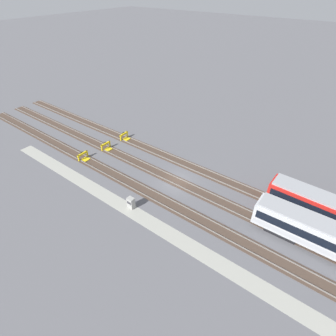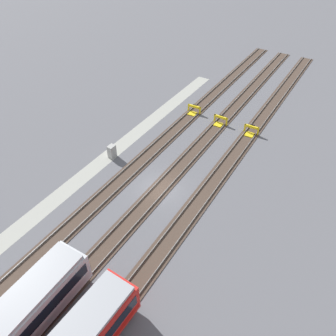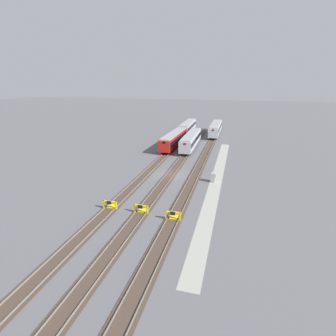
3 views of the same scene
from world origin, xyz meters
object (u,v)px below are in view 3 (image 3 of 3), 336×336
object	(u,v)px
subway_car_front_row_leftmost	(191,140)
bumper_stop_nearest_track	(173,215)
subway_car_front_row_right_inner	(174,139)
electrical_cabinet	(213,177)
subway_car_front_row_centre	(215,128)
bumper_stop_near_inner_track	(142,209)
bumper_stop_middle_track	(111,205)
subway_car_front_row_left_inner	(188,127)

from	to	relation	value
subway_car_front_row_leftmost	bumper_stop_nearest_track	size ratio (longest dim) A/B	8.98
subway_car_front_row_right_inner	electrical_cabinet	size ratio (longest dim) A/B	11.29
subway_car_front_row_centre	electrical_cabinet	bearing A→B (deg)	-175.25
subway_car_front_row_centre	bumper_stop_nearest_track	distance (m)	55.58
bumper_stop_nearest_track	electrical_cabinet	distance (m)	14.46
subway_car_front_row_centre	bumper_stop_near_inner_track	bearing A→B (deg)	175.33
subway_car_front_row_right_inner	bumper_stop_near_inner_track	bearing A→B (deg)	-172.98
subway_car_front_row_leftmost	bumper_stop_middle_track	xyz separation A→B (m)	(-36.02, 4.50, -1.53)
bumper_stop_nearest_track	bumper_stop_middle_track	world-z (taller)	same
subway_car_front_row_right_inner	bumper_stop_nearest_track	xyz separation A→B (m)	(-36.71, -8.88, -1.53)
bumper_stop_nearest_track	subway_car_front_row_left_inner	bearing A→B (deg)	9.11
subway_car_front_row_left_inner	subway_car_front_row_centre	xyz separation A→B (m)	(-0.13, -8.98, 0.00)
subway_car_front_row_centre	subway_car_front_row_leftmost	bearing A→B (deg)	166.67
subway_car_front_row_leftmost	bumper_stop_near_inner_track	xyz separation A→B (m)	(-36.06, 0.02, -1.53)
subway_car_front_row_left_inner	bumper_stop_middle_track	world-z (taller)	subway_car_front_row_left_inner
subway_car_front_row_left_inner	electrical_cabinet	bearing A→B (deg)	-163.38
bumper_stop_nearest_track	bumper_stop_middle_track	xyz separation A→B (m)	(0.68, 8.91, 0.00)
subway_car_front_row_right_inner	bumper_stop_near_inner_track	size ratio (longest dim) A/B	9.01
bumper_stop_near_inner_track	electrical_cabinet	xyz separation A→B (m)	(13.38, -7.94, 0.29)
subway_car_front_row_leftmost	subway_car_front_row_left_inner	world-z (taller)	same
bumper_stop_near_inner_track	electrical_cabinet	world-z (taller)	electrical_cabinet
bumper_stop_nearest_track	bumper_stop_near_inner_track	bearing A→B (deg)	81.73
subway_car_front_row_leftmost	bumper_stop_middle_track	bearing A→B (deg)	172.89
subway_car_front_row_leftmost	electrical_cabinet	world-z (taller)	subway_car_front_row_leftmost
subway_car_front_row_leftmost	subway_car_front_row_right_inner	size ratio (longest dim) A/B	1.00
bumper_stop_middle_track	subway_car_front_row_leftmost	bearing A→B (deg)	-7.11
bumper_stop_middle_track	bumper_stop_near_inner_track	bearing A→B (deg)	-90.49
subway_car_front_row_right_inner	bumper_stop_near_inner_track	world-z (taller)	subway_car_front_row_right_inner
subway_car_front_row_right_inner	subway_car_front_row_centre	bearing A→B (deg)	-25.36
subway_car_front_row_centre	bumper_stop_middle_track	world-z (taller)	subway_car_front_row_centre
subway_car_front_row_leftmost	subway_car_front_row_right_inner	bearing A→B (deg)	90.00
subway_car_front_row_leftmost	subway_car_front_row_right_inner	xyz separation A→B (m)	(-0.00, 4.47, 0.00)
subway_car_front_row_centre	bumper_stop_nearest_track	world-z (taller)	subway_car_front_row_centre
electrical_cabinet	bumper_stop_nearest_track	bearing A→B (deg)	165.98
bumper_stop_nearest_track	bumper_stop_near_inner_track	size ratio (longest dim) A/B	1.00
bumper_stop_nearest_track	electrical_cabinet	xyz separation A→B (m)	(14.02, -3.50, 0.29)
subway_car_front_row_left_inner	bumper_stop_near_inner_track	distance (m)	55.25
subway_car_front_row_centre	bumper_stop_nearest_track	xyz separation A→B (m)	(-55.55, 0.05, -1.53)
bumper_stop_middle_track	electrical_cabinet	distance (m)	18.22
subway_car_front_row_left_inner	subway_car_front_row_right_inner	bearing A→B (deg)	-179.84
electrical_cabinet	bumper_stop_near_inner_track	bearing A→B (deg)	149.31
subway_car_front_row_left_inner	electrical_cabinet	xyz separation A→B (m)	(-41.66, -12.43, -1.24)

